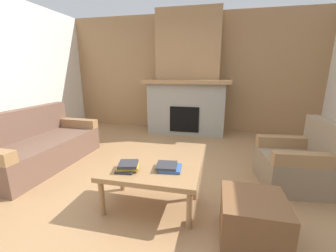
{
  "coord_description": "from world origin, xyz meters",
  "views": [
    {
      "loc": [
        0.68,
        -2.36,
        1.42
      ],
      "look_at": [
        0.0,
        0.62,
        0.64
      ],
      "focal_mm": 23.11,
      "sensor_mm": 36.0,
      "label": 1
    }
  ],
  "objects_px": {
    "fireplace": "(187,82)",
    "couch": "(39,147)",
    "armchair": "(298,164)",
    "coffee_table": "(151,174)",
    "ottoman": "(252,219)"
  },
  "relations": [
    {
      "from": "coffee_table",
      "to": "ottoman",
      "type": "xyz_separation_m",
      "value": [
        0.98,
        -0.26,
        -0.18
      ]
    },
    {
      "from": "fireplace",
      "to": "couch",
      "type": "relative_size",
      "value": 1.48
    },
    {
      "from": "ottoman",
      "to": "armchair",
      "type": "bearing_deg",
      "value": 58.23
    },
    {
      "from": "armchair",
      "to": "coffee_table",
      "type": "relative_size",
      "value": 0.85
    },
    {
      "from": "fireplace",
      "to": "coffee_table",
      "type": "distance_m",
      "value": 3.13
    },
    {
      "from": "fireplace",
      "to": "coffee_table",
      "type": "xyz_separation_m",
      "value": [
        0.05,
        -3.03,
        -0.79
      ]
    },
    {
      "from": "fireplace",
      "to": "couch",
      "type": "xyz_separation_m",
      "value": [
        -1.95,
        -2.37,
        -0.88
      ]
    },
    {
      "from": "fireplace",
      "to": "ottoman",
      "type": "distance_m",
      "value": 3.58
    },
    {
      "from": "couch",
      "to": "armchair",
      "type": "xyz_separation_m",
      "value": [
        3.66,
        0.18,
        0.01
      ]
    },
    {
      "from": "ottoman",
      "to": "couch",
      "type": "bearing_deg",
      "value": 162.83
    },
    {
      "from": "coffee_table",
      "to": "armchair",
      "type": "bearing_deg",
      "value": 26.78
    },
    {
      "from": "couch",
      "to": "coffee_table",
      "type": "distance_m",
      "value": 2.11
    },
    {
      "from": "couch",
      "to": "ottoman",
      "type": "height_order",
      "value": "couch"
    },
    {
      "from": "couch",
      "to": "fireplace",
      "type": "bearing_deg",
      "value": 50.49
    },
    {
      "from": "fireplace",
      "to": "coffee_table",
      "type": "relative_size",
      "value": 2.7
    }
  ]
}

